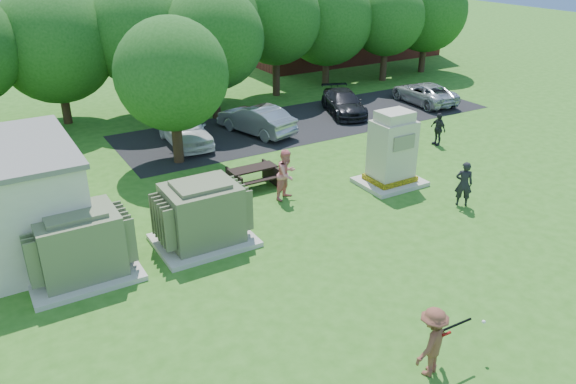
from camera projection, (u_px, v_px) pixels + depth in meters
ground at (361, 286)px, 15.59m from camera, size 120.00×120.00×0.00m
brick_building at (337, 4)px, 43.35m from camera, size 15.00×8.00×8.00m
parking_strip at (311, 121)px, 29.38m from camera, size 20.00×6.00×0.01m
transformer_left at (79, 246)px, 15.70m from camera, size 3.00×2.40×2.07m
transformer_right at (202, 215)px, 17.41m from camera, size 3.00×2.40×2.07m
generator_cabinet at (392, 153)px, 21.45m from camera, size 2.41×1.97×2.93m
picnic_table at (253, 175)px, 21.56m from camera, size 1.84×1.38×0.79m
batter at (432, 342)px, 12.18m from camera, size 1.24×0.95×1.69m
person_by_generator at (464, 184)px, 19.91m from camera, size 0.72×0.70×1.67m
person_at_picnic at (287, 174)px, 20.41m from camera, size 1.14×1.03×1.90m
person_walking_right at (438, 129)px, 25.77m from camera, size 0.39×0.90×1.52m
car_white at (184, 129)px, 25.89m from camera, size 1.98×4.38×1.46m
car_silver_a at (256, 119)px, 27.29m from camera, size 2.62×4.50×1.40m
car_dark at (344, 103)px, 30.31m from camera, size 3.03×4.56×1.23m
car_silver_b at (424, 93)px, 32.20m from camera, size 2.25×4.44×1.20m
batting_equipment at (459, 326)px, 12.31m from camera, size 1.38×0.19×0.27m
tree_row at (175, 35)px, 29.12m from camera, size 41.30×13.30×7.30m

